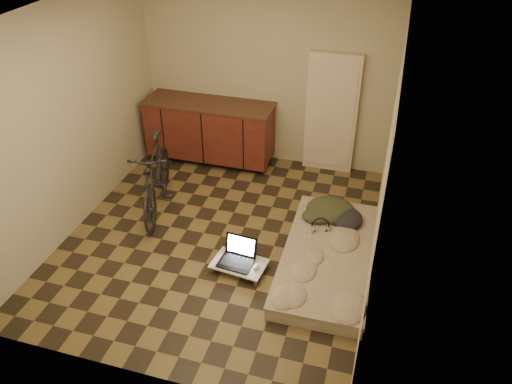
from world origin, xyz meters
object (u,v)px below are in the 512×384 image
(futon, at_px, (328,257))
(laptop, at_px, (238,257))
(lap_desk, at_px, (239,264))
(bicycle, at_px, (156,173))

(futon, bearing_deg, laptop, -160.97)
(lap_desk, bearing_deg, laptop, 137.89)
(bicycle, height_order, lap_desk, bicycle)
(lap_desk, bearing_deg, bicycle, 154.70)
(lap_desk, relative_size, laptop, 1.57)
(futon, distance_m, laptop, 1.00)
(bicycle, bearing_deg, laptop, -47.01)
(bicycle, distance_m, lap_desk, 1.64)
(bicycle, bearing_deg, lap_desk, -47.47)
(laptop, bearing_deg, futon, 24.94)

